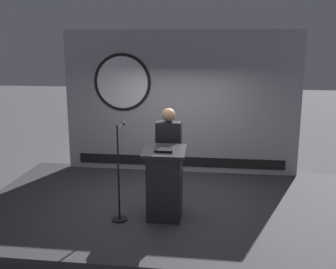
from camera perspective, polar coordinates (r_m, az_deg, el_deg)
ground_plane at (r=7.08m, az=0.10°, el=-12.03°), size 40.00×40.00×0.00m
stage_platform at (r=7.02m, az=0.10°, el=-10.92°), size 6.40×4.00×0.30m
banner_display at (r=8.34m, az=1.49°, el=4.52°), size 4.84×0.12×2.93m
podium at (r=6.22m, az=-0.48°, el=-6.99°), size 0.64×0.50×1.16m
speaker_person at (r=6.58m, az=0.09°, el=-3.27°), size 0.40×0.26×1.66m
microphone_stand at (r=6.26m, az=-6.84°, el=-7.31°), size 0.24×0.53×1.50m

